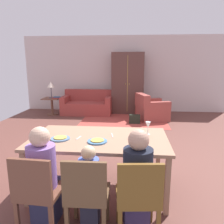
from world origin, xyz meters
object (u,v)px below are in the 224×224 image
(person_man, at_px, (44,179))
(wine_glass, at_px, (148,126))
(person_child, at_px, (90,189))
(plate_near_child, at_px, (97,141))
(dining_chair_woman, at_px, (138,195))
(book_upper, at_px, (57,97))
(dining_chair_child, at_px, (87,193))
(handbag, at_px, (135,119))
(dining_table, at_px, (99,142))
(person_woman, at_px, (137,184))
(couch, at_px, (87,105))
(dining_chair_man, at_px, (37,190))
(plate_near_man, at_px, (60,139))
(armoire, at_px, (128,83))
(table_lamp, at_px, (51,85))
(book_lower, at_px, (56,98))
(side_table, at_px, (52,104))
(armchair, at_px, (151,110))

(person_man, bearing_deg, wine_glass, 37.78)
(person_man, distance_m, person_child, 0.50)
(plate_near_child, distance_m, dining_chair_woman, 0.91)
(book_upper, bearing_deg, plate_near_child, -65.46)
(person_man, distance_m, dining_chair_child, 0.53)
(handbag, bearing_deg, dining_table, -98.07)
(handbag, bearing_deg, person_man, -103.18)
(dining_chair_child, bearing_deg, person_child, 90.92)
(person_woman, relative_size, couch, 0.65)
(dining_chair_man, height_order, handbag, dining_chair_man)
(plate_near_man, height_order, dining_chair_child, dining_chair_child)
(wine_glass, xyz_separation_m, couch, (-1.79, 4.55, -0.59))
(armoire, bearing_deg, plate_near_child, -92.76)
(couch, height_order, armoire, armoire)
(table_lamp, bearing_deg, book_upper, -14.75)
(dining_chair_woman, xyz_separation_m, book_lower, (-2.64, 5.31, 0.10))
(plate_near_child, bearing_deg, dining_table, 90.00)
(person_woman, relative_size, armoire, 0.53)
(couch, relative_size, side_table, 2.93)
(person_man, xyz_separation_m, armoire, (0.75, 5.75, 0.54))
(plate_near_man, xyz_separation_m, book_upper, (-1.60, 4.54, -0.15))
(wine_glass, bearing_deg, person_woman, -100.04)
(dining_chair_woman, xyz_separation_m, handbag, (-0.00, 4.46, -0.36))
(wine_glass, height_order, book_lower, wine_glass)
(dining_chair_child, distance_m, armchair, 5.05)
(armoire, xyz_separation_m, book_lower, (-2.39, -0.62, -0.46))
(plate_near_man, height_order, person_child, person_child)
(person_man, distance_m, book_upper, 5.38)
(book_lower, relative_size, book_upper, 1.00)
(book_lower, bearing_deg, side_table, 162.90)
(plate_near_man, height_order, book_lower, plate_near_man)
(wine_glass, xyz_separation_m, armchair, (0.35, 3.88, -0.57))
(dining_chair_child, xyz_separation_m, book_upper, (-2.10, 5.31, 0.13))
(dining_table, distance_m, book_lower, 4.91)
(book_upper, bearing_deg, wine_glass, -56.99)
(plate_near_man, relative_size, handbag, 0.78)
(wine_glass, height_order, handbag, wine_glass)
(wine_glass, bearing_deg, book_lower, 123.33)
(armchair, height_order, armoire, armoire)
(handbag, bearing_deg, side_table, 162.28)
(plate_near_child, bearing_deg, book_upper, 114.54)
(wine_glass, xyz_separation_m, person_woman, (-0.16, -0.89, -0.38))
(dining_chair_man, bearing_deg, dining_chair_woman, 0.02)
(plate_near_child, height_order, book_lower, plate_near_child)
(person_man, relative_size, book_lower, 5.04)
(plate_near_man, relative_size, book_upper, 1.14)
(plate_near_man, xyz_separation_m, side_table, (-1.81, 4.60, -0.39))
(dining_chair_child, bearing_deg, wine_glass, 58.60)
(side_table, bearing_deg, couch, 12.36)
(wine_glass, height_order, side_table, wine_glass)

